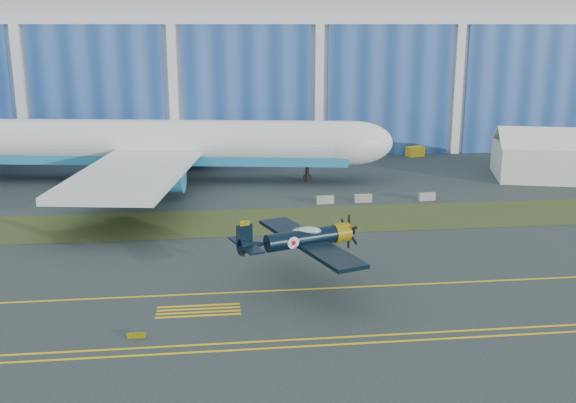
{
  "coord_description": "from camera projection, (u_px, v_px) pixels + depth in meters",
  "views": [
    {
      "loc": [
        -16.85,
        -53.26,
        19.83
      ],
      "look_at": [
        -10.04,
        4.53,
        4.58
      ],
      "focal_mm": 42.0,
      "sensor_mm": 36.0,
      "label": 1
    }
  ],
  "objects": [
    {
      "name": "barrier_b",
      "position": [
        363.0,
        198.0,
        77.83
      ],
      "size": [
        2.0,
        0.61,
        0.9
      ],
      "primitive_type": "cube",
      "rotation": [
        0.0,
        0.0,
        -0.01
      ],
      "color": "gray",
      "rests_on": "ground"
    },
    {
      "name": "taxiway_centreline",
      "position": [
        428.0,
        284.0,
        53.3
      ],
      "size": [
        200.0,
        0.2,
        0.02
      ],
      "primitive_type": "cube",
      "color": "yellow",
      "rests_on": "ground"
    },
    {
      "name": "barrier_a",
      "position": [
        325.0,
        200.0,
        77.17
      ],
      "size": [
        2.02,
        0.67,
        0.9
      ],
      "primitive_type": "cube",
      "rotation": [
        0.0,
        0.0,
        0.03
      ],
      "color": "gray",
      "rests_on": "ground"
    },
    {
      "name": "hangar",
      "position": [
        299.0,
        53.0,
        123.27
      ],
      "size": [
        220.0,
        45.7,
        30.0
      ],
      "color": "silver",
      "rests_on": "ground"
    },
    {
      "name": "barrier_c",
      "position": [
        427.0,
        197.0,
        78.62
      ],
      "size": [
        2.06,
        0.82,
        0.9
      ],
      "primitive_type": "cube",
      "rotation": [
        0.0,
        0.0,
        0.11
      ],
      "color": "gray",
      "rests_on": "ground"
    },
    {
      "name": "warbird",
      "position": [
        302.0,
        239.0,
        51.67
      ],
      "size": [
        14.95,
        16.37,
        3.99
      ],
      "rotation": [
        0.0,
        0.0,
        0.34
      ],
      "color": "black",
      "rests_on": "ground"
    },
    {
      "name": "guard_board_left",
      "position": [
        136.0,
        335.0,
        44.04
      ],
      "size": [
        1.2,
        0.15,
        0.35
      ],
      "primitive_type": "cube",
      "color": "yellow",
      "rests_on": "ground"
    },
    {
      "name": "edge_line_far",
      "position": [
        468.0,
        330.0,
        45.13
      ],
      "size": [
        80.0,
        0.2,
        0.02
      ],
      "primitive_type": "cube",
      "color": "yellow",
      "rests_on": "ground"
    },
    {
      "name": "jetliner",
      "position": [
        167.0,
        94.0,
        86.16
      ],
      "size": [
        73.14,
        64.99,
        22.68
      ],
      "rotation": [
        0.0,
        0.0,
        -0.16
      ],
      "color": "white",
      "rests_on": "ground"
    },
    {
      "name": "tug",
      "position": [
        415.0,
        151.0,
        105.22
      ],
      "size": [
        2.95,
        2.32,
        1.51
      ],
      "primitive_type": "cube",
      "rotation": [
        0.0,
        0.0,
        0.31
      ],
      "color": "yellow",
      "rests_on": "ground"
    },
    {
      "name": "shipping_container",
      "position": [
        276.0,
        153.0,
        100.16
      ],
      "size": [
        6.47,
        2.97,
        2.73
      ],
      "primitive_type": "cube",
      "rotation": [
        0.0,
        0.0,
        -0.07
      ],
      "color": "white",
      "rests_on": "ground"
    },
    {
      "name": "ground",
      "position": [
        409.0,
        262.0,
        58.1
      ],
      "size": [
        260.0,
        260.0,
        0.0
      ],
      "primitive_type": "plane",
      "color": "#2D3839",
      "rests_on": "ground"
    },
    {
      "name": "edge_line_near",
      "position": [
        474.0,
        337.0,
        44.17
      ],
      "size": [
        80.0,
        0.2,
        0.02
      ],
      "primitive_type": "cube",
      "color": "yellow",
      "rests_on": "ground"
    },
    {
      "name": "tent",
      "position": [
        553.0,
        153.0,
        89.53
      ],
      "size": [
        17.16,
        14.43,
        6.86
      ],
      "rotation": [
        0.0,
        0.0,
        -0.28
      ],
      "color": "white",
      "rests_on": "ground"
    },
    {
      "name": "grass_median",
      "position": [
        371.0,
        218.0,
        71.55
      ],
      "size": [
        260.0,
        10.0,
        0.02
      ],
      "primitive_type": "cube",
      "color": "#475128",
      "rests_on": "ground"
    },
    {
      "name": "hold_short_ladder",
      "position": [
        199.0,
        311.0,
        48.28
      ],
      "size": [
        6.0,
        2.4,
        0.02
      ],
      "primitive_type": null,
      "color": "yellow",
      "rests_on": "ground"
    }
  ]
}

